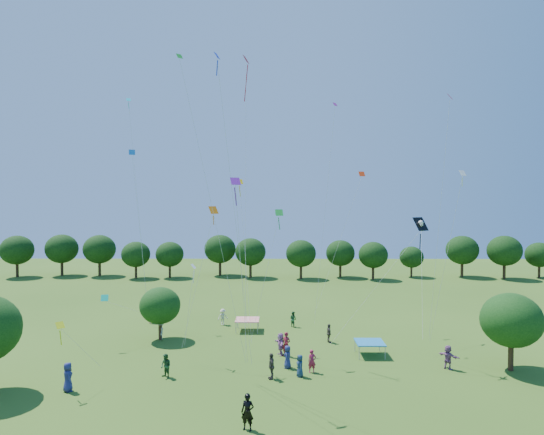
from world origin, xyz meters
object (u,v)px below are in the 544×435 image
at_px(pirate_kite, 419,226).
at_px(near_tree_east, 511,320).
at_px(red_high_kite, 246,109).
at_px(tent_blue, 370,342).
at_px(tent_red_stripe, 247,320).
at_px(man_in_black, 248,412).
at_px(near_tree_north, 160,306).

bearing_deg(pirate_kite, near_tree_east, -16.67).
bearing_deg(red_high_kite, tent_blue, -9.23).
xyz_separation_m(tent_red_stripe, man_in_black, (1.16, -19.71, -0.06)).
relative_size(man_in_black, red_high_kite, 0.08).
bearing_deg(near_tree_north, pirate_kite, -15.09).
height_order(near_tree_east, tent_blue, near_tree_east).
bearing_deg(red_high_kite, near_tree_east, -14.17).
relative_size(tent_blue, pirate_kite, 0.23).
relative_size(tent_red_stripe, tent_blue, 1.00).
bearing_deg(man_in_black, red_high_kite, 108.50).
bearing_deg(tent_red_stripe, pirate_kite, -32.67).
xyz_separation_m(near_tree_north, man_in_black, (8.66, -16.73, -2.05)).
height_order(tent_red_stripe, tent_blue, same).
bearing_deg(near_tree_east, pirate_kite, 163.33).
bearing_deg(tent_blue, man_in_black, -125.52).
height_order(tent_red_stripe, red_high_kite, red_high_kite).
bearing_deg(tent_red_stripe, near_tree_north, -158.32).
bearing_deg(tent_red_stripe, man_in_black, -86.64).
height_order(near_tree_north, pirate_kite, pirate_kite).
height_order(tent_blue, pirate_kite, pirate_kite).
bearing_deg(tent_blue, tent_red_stripe, 144.55).
height_order(near_tree_east, pirate_kite, pirate_kite).
relative_size(near_tree_north, pirate_kite, 0.48).
height_order(near_tree_east, tent_red_stripe, near_tree_east).
bearing_deg(tent_blue, red_high_kite, 170.77).
distance_m(near_tree_east, pirate_kite, 9.28).
bearing_deg(tent_blue, near_tree_north, 166.56).
height_order(near_tree_north, red_high_kite, red_high_kite).
relative_size(near_tree_east, tent_blue, 2.54).
relative_size(tent_blue, man_in_black, 1.13).
bearing_deg(near_tree_north, red_high_kite, -18.60).
xyz_separation_m(pirate_kite, red_high_kite, (-13.23, 3.05, 9.34)).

